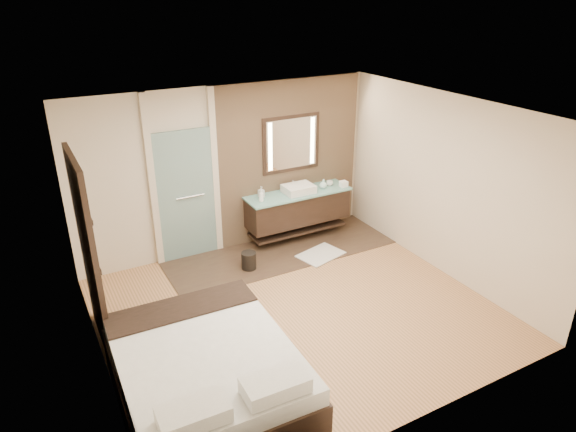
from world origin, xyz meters
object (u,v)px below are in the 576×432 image
mirror_unit (291,144)px  vanity (298,208)px  bed (207,375)px  waste_bin (249,261)px

mirror_unit → vanity: bearing=-90.0°
bed → waste_bin: 2.81m
bed → mirror_unit: bearing=50.7°
mirror_unit → waste_bin: 2.09m
vanity → mirror_unit: (0.00, 0.24, 1.07)m
mirror_unit → waste_bin: size_ratio=3.72×
mirror_unit → waste_bin: mirror_unit is taller
vanity → waste_bin: bearing=-154.5°
mirror_unit → bed: (-2.75, -3.15, -1.30)m
mirror_unit → waste_bin: (-1.20, -0.81, -1.51)m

